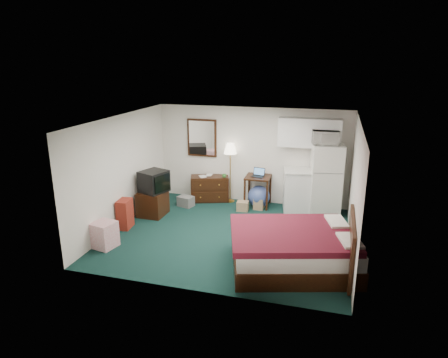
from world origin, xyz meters
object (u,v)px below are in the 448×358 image
(dresser, at_px, (210,188))
(floor_lamp, at_px, (230,173))
(desk, at_px, (258,191))
(tv_stand, at_px, (153,203))
(kitchen_counter, at_px, (303,191))
(fridge, at_px, (325,179))
(bed, at_px, (293,250))
(suitcase, at_px, (125,214))

(dresser, bearing_deg, floor_lamp, -11.67)
(desk, bearing_deg, tv_stand, -151.83)
(kitchen_counter, bearing_deg, tv_stand, -169.60)
(fridge, distance_m, tv_stand, 4.23)
(kitchen_counter, relative_size, tv_stand, 1.58)
(floor_lamp, relative_size, kitchen_counter, 1.53)
(fridge, bearing_deg, bed, -108.57)
(floor_lamp, bearing_deg, bed, -56.82)
(desk, relative_size, fridge, 0.46)
(kitchen_counter, height_order, suitcase, kitchen_counter)
(kitchen_counter, height_order, bed, kitchen_counter)
(fridge, height_order, suitcase, fridge)
(kitchen_counter, distance_m, bed, 2.94)
(desk, bearing_deg, floor_lamp, 169.97)
(floor_lamp, height_order, tv_stand, floor_lamp)
(floor_lamp, bearing_deg, tv_stand, -137.61)
(bed, distance_m, tv_stand, 3.93)
(dresser, distance_m, kitchen_counter, 2.47)
(desk, relative_size, bed, 0.37)
(tv_stand, bearing_deg, fridge, 18.39)
(kitchen_counter, bearing_deg, dresser, 168.43)
(kitchen_counter, relative_size, suitcase, 1.55)
(dresser, distance_m, desk, 1.32)
(floor_lamp, distance_m, kitchen_counter, 1.94)
(fridge, distance_m, suitcase, 4.80)
(floor_lamp, height_order, suitcase, floor_lamp)
(fridge, bearing_deg, kitchen_counter, 166.47)
(floor_lamp, distance_m, suitcase, 2.98)
(suitcase, bearing_deg, dresser, 54.04)
(fridge, bearing_deg, suitcase, -163.55)
(dresser, xyz_separation_m, bed, (2.55, -3.00, 0.01))
(suitcase, bearing_deg, floor_lamp, 45.46)
(dresser, bearing_deg, desk, -21.14)
(floor_lamp, height_order, kitchen_counter, floor_lamp)
(bed, height_order, suitcase, bed)
(bed, xyz_separation_m, tv_stand, (-3.58, 1.64, -0.05))
(desk, xyz_separation_m, kitchen_counter, (1.15, -0.02, 0.12))
(dresser, distance_m, suitcase, 2.58)
(kitchen_counter, bearing_deg, suitcase, -159.84)
(desk, distance_m, suitcase, 3.40)
(floor_lamp, height_order, fridge, fridge)
(fridge, distance_m, bed, 2.98)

